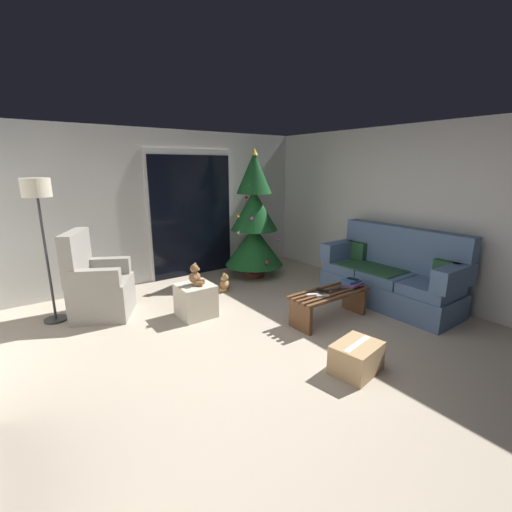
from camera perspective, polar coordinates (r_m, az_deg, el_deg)
name	(u,v)px	position (r m, az deg, el deg)	size (l,w,h in m)	color
ground_plane	(264,352)	(3.86, 1.30, -15.38)	(7.00, 7.00, 0.00)	#B2A38E
wall_back	(153,207)	(6.11, -16.34, 7.58)	(5.72, 0.12, 2.50)	beige
wall_right	(424,214)	(5.60, 25.58, 6.19)	(0.12, 6.00, 2.50)	beige
patio_door_frame	(192,214)	(6.31, -10.35, 6.76)	(1.60, 0.02, 2.20)	silver
patio_door_glass	(193,217)	(6.30, -10.26, 6.29)	(1.50, 0.02, 2.10)	black
couch	(391,276)	(5.35, 21.13, -3.05)	(0.79, 1.94, 1.08)	slate
coffee_table	(329,301)	(4.57, 11.81, -7.18)	(1.10, 0.40, 0.39)	brown
remote_graphite	(336,289)	(4.60, 12.89, -5.22)	(0.04, 0.16, 0.02)	#333338
remote_silver	(323,296)	(4.32, 10.82, -6.38)	(0.04, 0.16, 0.02)	#ADADB2
remote_black	(322,291)	(4.50, 10.76, -5.54)	(0.04, 0.16, 0.02)	black
remote_white	(313,295)	(4.34, 9.22, -6.23)	(0.04, 0.16, 0.02)	silver
book_stack	(351,283)	(4.74, 15.25, -4.29)	(0.25, 0.23, 0.10)	#4C4C51
cell_phone	(353,279)	(4.74, 15.47, -3.61)	(0.07, 0.14, 0.01)	black
christmas_tree	(254,222)	(6.08, -0.30, 5.48)	(1.02, 1.02, 2.21)	#4C1E19
armchair	(98,287)	(5.00, -24.35, -4.54)	(0.93, 0.92, 1.13)	gray
floor_lamp	(38,202)	(4.89, -31.89, 7.45)	(0.32, 0.32, 1.78)	#2D2D30
ottoman	(196,300)	(4.68, -9.77, -7.11)	(0.44, 0.44, 0.43)	beige
teddy_bear_chestnut	(195,276)	(4.57, -9.81, -3.19)	(0.22, 0.21, 0.29)	brown
teddy_bear_honey_by_tree	(224,283)	(5.56, -5.15, -4.47)	(0.20, 0.20, 0.29)	tan
cardboard_box_taped_mid_floor	(356,358)	(3.61, 16.00, -15.61)	(0.52, 0.43, 0.29)	tan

